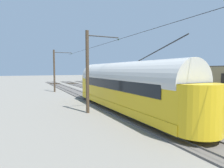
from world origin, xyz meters
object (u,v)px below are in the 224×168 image
Objects in this scene: flatcar_adjacent at (168,100)px; catenary_pole_foreground at (55,70)px; switch_stand at (133,86)px; vintage_streetcar at (123,86)px; catenary_pole_mid_near at (88,70)px.

catenary_pole_foreground reaches higher than flatcar_adjacent.
flatcar_adjacent is 20.39m from catenary_pole_foreground.
flatcar_adjacent reaches higher than switch_stand.
vintage_streetcar is 1.56× the size of flatcar_adjacent.
vintage_streetcar is 2.58× the size of catenary_pole_foreground.
catenary_pole_mid_near is (7.22, -1.70, 2.77)m from flatcar_adjacent.
catenary_pole_foreground and catenary_pole_mid_near have the same top height.
catenary_pole_mid_near is (0.00, 17.17, 0.00)m from catenary_pole_foreground.
vintage_streetcar is 14.43× the size of switch_stand.
catenary_pole_foreground is at bearing -90.00° from catenary_pole_mid_near.
catenary_pole_mid_near is 19.07m from switch_stand.
vintage_streetcar is 18.40m from catenary_pole_foreground.
switch_stand is at bearing 164.91° from catenary_pole_foreground.
vintage_streetcar is 2.58× the size of catenary_pole_mid_near.
catenary_pole_mid_near reaches higher than vintage_streetcar.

